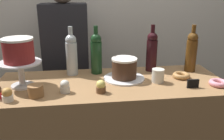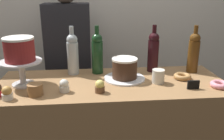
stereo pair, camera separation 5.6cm
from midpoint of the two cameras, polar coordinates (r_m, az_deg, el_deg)
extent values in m
cube|color=silver|center=(2.29, -1.31, 13.23)|extent=(6.00, 0.05, 2.60)
cylinder|color=silver|center=(1.57, -18.89, -3.14)|extent=(0.13, 0.13, 0.01)
cylinder|color=silver|center=(1.55, -19.16, -0.66)|extent=(0.04, 0.04, 0.13)
cylinder|color=silver|center=(1.53, -19.45, 1.86)|extent=(0.24, 0.24, 0.01)
cylinder|color=maroon|center=(1.51, -19.72, 4.35)|extent=(0.17, 0.17, 0.13)
cylinder|color=white|center=(1.50, -20.02, 6.92)|extent=(0.18, 0.18, 0.01)
cylinder|color=white|center=(1.59, 3.90, -1.94)|extent=(0.26, 0.26, 0.01)
cylinder|color=#3D2619|center=(1.57, 3.95, 0.24)|extent=(0.16, 0.16, 0.12)
cylinder|color=white|center=(1.55, 4.01, 2.50)|extent=(0.16, 0.16, 0.01)
cylinder|color=black|center=(1.74, 10.40, 3.25)|extent=(0.08, 0.08, 0.22)
sphere|color=black|center=(1.71, 10.65, 7.36)|extent=(0.07, 0.07, 0.07)
cylinder|color=black|center=(1.70, 10.76, 9.03)|extent=(0.03, 0.03, 0.08)
cylinder|color=#5B3814|center=(1.79, 19.16, 2.95)|extent=(0.08, 0.08, 0.22)
sphere|color=#5B3814|center=(1.76, 19.60, 6.93)|extent=(0.07, 0.07, 0.07)
cylinder|color=#5B3814|center=(1.75, 19.78, 8.55)|extent=(0.03, 0.03, 0.08)
cylinder|color=#193D1E|center=(1.67, -2.46, 2.93)|extent=(0.08, 0.08, 0.22)
sphere|color=#193D1E|center=(1.64, -2.53, 7.20)|extent=(0.07, 0.07, 0.07)
cylinder|color=#193D1E|center=(1.63, -2.55, 8.95)|extent=(0.03, 0.03, 0.08)
cylinder|color=#B2BCC1|center=(1.67, -8.12, 2.71)|extent=(0.08, 0.08, 0.22)
sphere|color=#B2BCC1|center=(1.64, -8.33, 6.99)|extent=(0.07, 0.07, 0.07)
cylinder|color=#B2BCC1|center=(1.63, -8.41, 8.74)|extent=(0.03, 0.03, 0.08)
cylinder|color=brown|center=(1.39, -1.69, -4.55)|extent=(0.06, 0.06, 0.03)
sphere|color=#EFDB6B|center=(1.37, -1.70, -3.35)|extent=(0.05, 0.05, 0.05)
cylinder|color=white|center=(1.40, -22.07, -5.71)|extent=(0.06, 0.06, 0.03)
sphere|color=#CC9347|center=(1.39, -22.23, -4.53)|extent=(0.05, 0.05, 0.05)
cylinder|color=white|center=(1.42, -9.89, -4.33)|extent=(0.06, 0.06, 0.03)
sphere|color=white|center=(1.40, -9.96, -3.16)|extent=(0.05, 0.05, 0.05)
torus|color=pink|center=(1.60, 24.66, -3.09)|extent=(0.11, 0.11, 0.03)
torus|color=#B27F47|center=(1.66, 16.94, -1.44)|extent=(0.11, 0.11, 0.03)
cylinder|color=olive|center=(1.41, -16.24, -5.44)|extent=(0.08, 0.08, 0.01)
cylinder|color=olive|center=(1.41, -16.28, -5.03)|extent=(0.08, 0.08, 0.01)
cylinder|color=olive|center=(1.40, -16.32, -4.62)|extent=(0.08, 0.08, 0.01)
cylinder|color=olive|center=(1.40, -16.36, -4.20)|extent=(0.08, 0.08, 0.01)
cylinder|color=olive|center=(1.39, -16.40, -3.78)|extent=(0.08, 0.08, 0.01)
cylinder|color=olive|center=(1.39, -16.44, -3.37)|extent=(0.08, 0.08, 0.01)
cube|color=black|center=(1.51, 19.37, -3.26)|extent=(0.07, 0.01, 0.05)
cylinder|color=silver|center=(1.54, 11.70, -1.45)|extent=(0.08, 0.08, 0.08)
cube|color=black|center=(2.27, -8.49, -10.37)|extent=(0.28, 0.18, 0.85)
cube|color=#232328|center=(2.02, -9.44, 7.24)|extent=(0.36, 0.22, 0.55)
camera|label=1|loc=(0.03, -88.95, 0.36)|focal=39.37mm
camera|label=2|loc=(0.03, 91.05, -0.36)|focal=39.37mm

